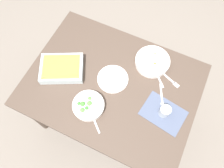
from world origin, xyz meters
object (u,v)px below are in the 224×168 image
at_px(baking_dish, 62,68).
at_px(spoon_by_stew, 157,74).
at_px(side_plate, 113,79).
at_px(spoon_by_broccoli, 93,118).
at_px(broccoli_bowl, 88,106).
at_px(drink_cup, 165,111).
at_px(spoon_spare, 162,99).
at_px(fork_on_table, 171,80).
at_px(stew_bowl, 152,62).

bearing_deg(baking_dish, spoon_by_stew, -157.33).
xyz_separation_m(side_plate, spoon_by_broccoli, (-0.00, 0.31, -0.00)).
xyz_separation_m(broccoli_bowl, drink_cup, (-0.47, -0.17, 0.01)).
xyz_separation_m(spoon_by_stew, spoon_spare, (-0.10, 0.16, 0.00)).
bearing_deg(spoon_by_broccoli, broccoli_bowl, -40.94).
relative_size(drink_cup, spoon_by_broccoli, 0.59).
distance_m(drink_cup, spoon_spare, 0.11).
bearing_deg(side_plate, fork_on_table, -155.60).
xyz_separation_m(side_plate, spoon_spare, (-0.37, -0.01, -0.00)).
height_order(stew_bowl, broccoli_bowl, broccoli_bowl).
height_order(side_plate, spoon_spare, side_plate).
height_order(stew_bowl, side_plate, stew_bowl).
bearing_deg(side_plate, broccoli_bowl, 77.16).
xyz_separation_m(side_plate, fork_on_table, (-0.37, -0.17, -0.00)).
relative_size(drink_cup, spoon_spare, 0.51).
height_order(spoon_by_broccoli, spoon_spare, same).
bearing_deg(spoon_by_stew, broccoli_bowl, 52.59).
relative_size(broccoli_bowl, fork_on_table, 1.25).
bearing_deg(spoon_by_stew, spoon_by_broccoli, 61.07).
distance_m(spoon_by_broccoli, fork_on_table, 0.61).
xyz_separation_m(drink_cup, spoon_by_broccoli, (0.41, 0.23, -0.03)).
height_order(broccoli_bowl, fork_on_table, broccoli_bowl).
distance_m(stew_bowl, spoon_by_broccoli, 0.58).
bearing_deg(stew_bowl, fork_on_table, 158.05).
distance_m(baking_dish, spoon_spare, 0.74).
xyz_separation_m(stew_bowl, side_plate, (0.21, 0.24, -0.03)).
height_order(side_plate, spoon_by_stew, side_plate).
bearing_deg(stew_bowl, drink_cup, 122.84).
distance_m(broccoli_bowl, side_plate, 0.26).
bearing_deg(baking_dish, spoon_by_broccoli, 148.84).
bearing_deg(broccoli_bowl, spoon_by_broccoli, 139.06).
height_order(spoon_by_stew, fork_on_table, spoon_by_stew).
height_order(side_plate, fork_on_table, side_plate).
height_order(drink_cup, spoon_by_stew, drink_cup).
relative_size(broccoli_bowl, baking_dish, 0.58).
bearing_deg(spoon_spare, spoon_by_broccoli, 41.22).
bearing_deg(baking_dish, spoon_spare, -172.15).
relative_size(broccoli_bowl, drink_cup, 2.52).
height_order(stew_bowl, spoon_by_stew, stew_bowl).
bearing_deg(drink_cup, baking_dish, 0.64).
bearing_deg(fork_on_table, stew_bowl, -21.95).
bearing_deg(spoon_by_broccoli, stew_bowl, -110.25).
height_order(drink_cup, side_plate, drink_cup).
relative_size(spoon_by_broccoli, spoon_spare, 0.86).
xyz_separation_m(spoon_by_broccoli, fork_on_table, (-0.37, -0.48, -0.00)).
bearing_deg(broccoli_bowl, drink_cup, -159.63).
height_order(baking_dish, spoon_spare, baking_dish).
distance_m(spoon_by_stew, spoon_spare, 0.19).
xyz_separation_m(baking_dish, side_plate, (-0.36, -0.09, -0.03)).
height_order(broccoli_bowl, spoon_by_stew, broccoli_bowl).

